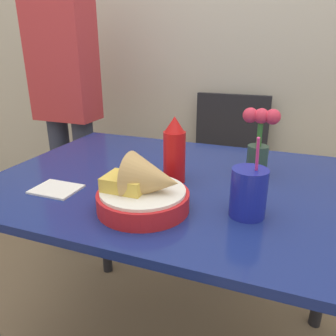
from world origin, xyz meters
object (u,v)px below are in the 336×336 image
object	(u,v)px
ketchup_bottle	(174,151)
person_standing	(66,90)
flower_vase	(259,141)
food_basket	(146,191)
chair_far_window	(226,166)
drink_cup	(248,194)

from	to	relation	value
ketchup_bottle	person_standing	bearing A→B (deg)	146.26
ketchup_bottle	flower_vase	size ratio (longest dim) A/B	0.94
food_basket	person_standing	size ratio (longest dim) A/B	0.15
chair_far_window	drink_cup	world-z (taller)	drink_cup
chair_far_window	flower_vase	xyz separation A→B (m)	(0.22, -0.67, 0.34)
chair_far_window	flower_vase	size ratio (longest dim) A/B	4.18
ketchup_bottle	person_standing	distance (m)	0.95
drink_cup	person_standing	distance (m)	1.23
drink_cup	flower_vase	bearing A→B (deg)	92.37
person_standing	drink_cup	bearing A→B (deg)	-32.96
food_basket	ketchup_bottle	world-z (taller)	ketchup_bottle
chair_far_window	drink_cup	distance (m)	1.03
food_basket	person_standing	distance (m)	1.08
ketchup_bottle	flower_vase	bearing A→B (deg)	33.47
chair_far_window	ketchup_bottle	size ratio (longest dim) A/B	4.43
chair_far_window	food_basket	xyz separation A→B (m)	(-0.02, -1.03, 0.28)
chair_far_window	ketchup_bottle	distance (m)	0.89
ketchup_bottle	person_standing	xyz separation A→B (m)	(-0.78, 0.52, 0.08)
ketchup_bottle	drink_cup	bearing A→B (deg)	-30.39
drink_cup	person_standing	world-z (taller)	person_standing
person_standing	ketchup_bottle	bearing A→B (deg)	-33.74
ketchup_bottle	food_basket	bearing A→B (deg)	-90.67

